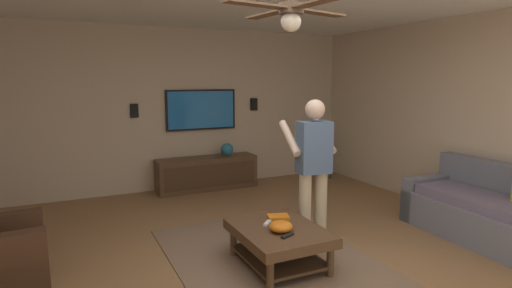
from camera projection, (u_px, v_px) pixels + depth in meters
ground_plane at (292, 277)px, 3.86m from camera, size 8.77×8.77×0.00m
wall_back_tv at (183, 109)px, 6.95m from camera, size 0.10×6.28×2.71m
wall_side_window at (512, 121)px, 4.97m from camera, size 7.50×0.10×2.71m
area_rug at (270, 257)px, 4.28m from camera, size 2.60×1.94×0.01m
couch at (491, 214)px, 4.71m from camera, size 1.94×0.94×0.87m
coffee_table at (279, 238)px, 4.06m from camera, size 1.00×0.80×0.40m
media_console at (207, 173)px, 6.95m from camera, size 0.45×1.70×0.55m
tv at (201, 110)px, 7.00m from camera, size 0.05×1.22×0.69m
person_standing at (313, 163)px, 4.56m from camera, size 0.57×0.58×1.64m
potted_plant_tall at (324, 153)px, 7.76m from camera, size 0.46×0.29×0.86m
bowl at (281, 226)px, 3.93m from camera, size 0.23×0.23×0.10m
remote_white at (267, 223)px, 4.13m from camera, size 0.14×0.14×0.02m
remote_black at (287, 236)px, 3.80m from camera, size 0.10×0.16×0.02m
remote_grey at (281, 217)px, 4.33m from camera, size 0.13×0.14×0.02m
book at (278, 217)px, 4.30m from camera, size 0.22×0.26×0.04m
vase_round at (227, 150)px, 7.03m from camera, size 0.22×0.22×0.22m
wall_speaker_left at (254, 104)px, 7.43m from camera, size 0.06×0.12×0.22m
wall_speaker_right at (134, 111)px, 6.53m from camera, size 0.06×0.12×0.22m
ceiling_fan at (291, 13)px, 3.22m from camera, size 1.21×1.20×0.46m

